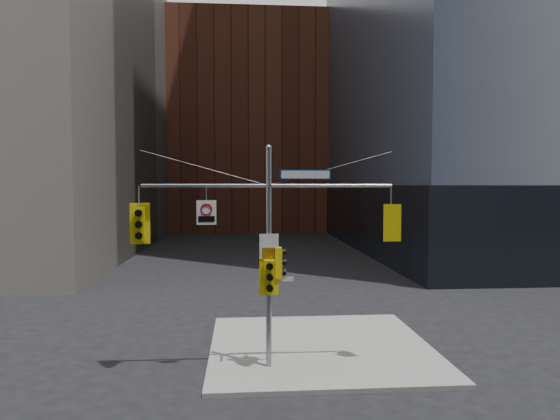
{
  "coord_description": "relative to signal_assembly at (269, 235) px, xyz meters",
  "views": [
    {
      "loc": [
        -0.86,
        -13.87,
        6.02
      ],
      "look_at": [
        0.36,
        2.0,
        5.22
      ],
      "focal_mm": 32.0,
      "sensor_mm": 36.0,
      "label": 1
    }
  ],
  "objects": [
    {
      "name": "signal_assembly",
      "position": [
        0.0,
        0.0,
        0.0
      ],
      "size": [
        8.0,
        0.8,
        7.3
      ],
      "color": "gray",
      "rests_on": "ground"
    },
    {
      "name": "traffic_light_pole_front",
      "position": [
        -0.0,
        -0.27,
        -1.28
      ],
      "size": [
        0.61,
        0.47,
        1.27
      ],
      "rotation": [
        0.0,
        0.0,
        0.01
      ],
      "color": "yellow",
      "rests_on": "ground"
    },
    {
      "name": "sidewalk_corner",
      "position": [
        2.0,
        2.01,
        -4.34
      ],
      "size": [
        8.0,
        8.0,
        0.15
      ],
      "primitive_type": "cube",
      "color": "gray",
      "rests_on": "ground"
    },
    {
      "name": "regulatory_sign_arm",
      "position": [
        -1.97,
        -0.02,
        0.76
      ],
      "size": [
        0.62,
        0.11,
        0.77
      ],
      "rotation": [
        0.0,
        0.0,
        0.11
      ],
      "color": "silver",
      "rests_on": "ground"
    },
    {
      "name": "traffic_light_east_arm",
      "position": [
        3.98,
        0.0,
        0.38
      ],
      "size": [
        0.57,
        0.45,
        1.2
      ],
      "rotation": [
        0.0,
        0.0,
        3.14
      ],
      "color": "yellow",
      "rests_on": "ground"
    },
    {
      "name": "ground",
      "position": [
        0.0,
        -1.99,
        -4.42
      ],
      "size": [
        160.0,
        160.0,
        0.0
      ],
      "primitive_type": "plane",
      "color": "black",
      "rests_on": "ground"
    },
    {
      "name": "podium_ne",
      "position": [
        28.0,
        30.01,
        -1.42
      ],
      "size": [
        36.4,
        36.4,
        6.0
      ],
      "primitive_type": "cube",
      "color": "black",
      "rests_on": "ground"
    },
    {
      "name": "regulatory_sign_pole",
      "position": [
        0.0,
        -0.11,
        -0.37
      ],
      "size": [
        0.61,
        0.06,
        0.8
      ],
      "rotation": [
        0.0,
        0.0,
        0.03
      ],
      "color": "silver",
      "rests_on": "ground"
    },
    {
      "name": "traffic_light_west_arm",
      "position": [
        -4.07,
        0.01,
        0.38
      ],
      "size": [
        0.62,
        0.52,
        1.3
      ],
      "rotation": [
        0.0,
        0.0,
        0.09
      ],
      "color": "yellow",
      "rests_on": "ground"
    },
    {
      "name": "traffic_light_pole_side",
      "position": [
        0.32,
        0.01,
        -0.89
      ],
      "size": [
        0.42,
        0.36,
        0.99
      ],
      "rotation": [
        0.0,
        0.0,
        1.75
      ],
      "color": "yellow",
      "rests_on": "ground"
    },
    {
      "name": "street_blade_ew",
      "position": [
        0.45,
        0.01,
        -1.43
      ],
      "size": [
        0.69,
        0.07,
        0.14
      ],
      "rotation": [
        0.0,
        0.0,
        0.07
      ],
      "color": "silver",
      "rests_on": "ground"
    },
    {
      "name": "brick_midrise",
      "position": [
        0.0,
        56.01,
        9.58
      ],
      "size": [
        26.0,
        20.0,
        28.0
      ],
      "primitive_type": "cube",
      "color": "brown",
      "rests_on": "ground"
    },
    {
      "name": "street_blade_ns",
      "position": [
        0.0,
        0.46,
        -1.48
      ],
      "size": [
        0.08,
        0.68,
        0.14
      ],
      "rotation": [
        0.0,
        0.0,
        -0.08
      ],
      "color": "#145926",
      "rests_on": "ground"
    },
    {
      "name": "street_sign_blade",
      "position": [
        1.18,
        0.0,
        1.93
      ],
      "size": [
        1.65,
        0.07,
        0.32
      ],
      "rotation": [
        0.0,
        0.0,
        0.02
      ],
      "color": "navy",
      "rests_on": "ground"
    }
  ]
}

